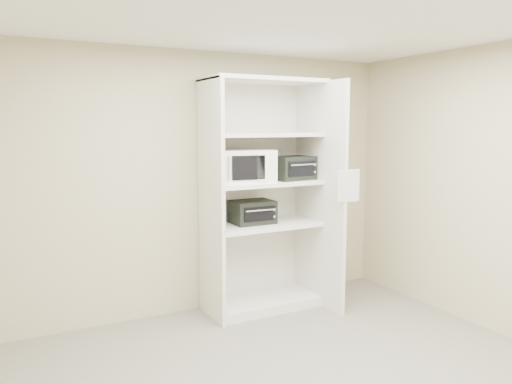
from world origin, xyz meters
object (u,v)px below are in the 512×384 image
shelving_unit (267,203)px  toaster_oven_upper (292,168)px  microwave (245,166)px  toaster_oven_lower (252,212)px

shelving_unit → toaster_oven_upper: 0.47m
shelving_unit → toaster_oven_upper: (0.29, -0.03, 0.36)m
shelving_unit → toaster_oven_upper: shelving_unit is taller
microwave → toaster_oven_lower: size_ratio=1.27×
toaster_oven_lower → microwave: bearing=-151.3°
microwave → toaster_oven_upper: size_ratio=1.27×
shelving_unit → toaster_oven_lower: size_ratio=5.58×
microwave → toaster_oven_lower: (0.12, 0.06, -0.50)m
toaster_oven_upper → toaster_oven_lower: (-0.43, 0.08, -0.45)m
microwave → toaster_oven_upper: 0.56m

